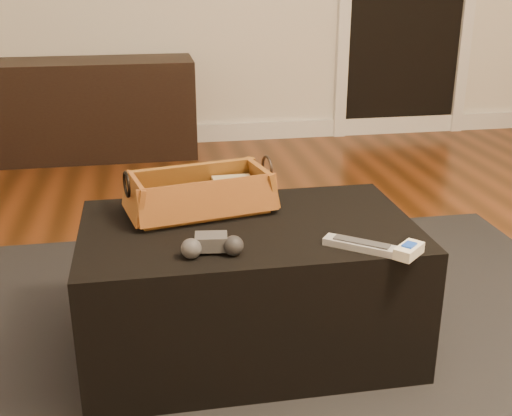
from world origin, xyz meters
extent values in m
cube|color=brown|center=(0.00, 0.00, -0.01)|extent=(5.00, 5.50, 0.01)
cube|color=white|center=(0.00, 2.73, 0.06)|extent=(5.00, 0.04, 0.12)
cube|color=black|center=(-0.98, 2.51, 0.30)|extent=(1.55, 0.45, 0.61)
cube|color=black|center=(-0.24, 0.09, 0.01)|extent=(2.60, 2.00, 0.01)
cube|color=black|center=(-0.24, 0.14, 0.22)|extent=(1.00, 0.60, 0.42)
cube|color=black|center=(-0.39, 0.26, 0.46)|extent=(0.25, 0.12, 0.03)
cube|color=tan|center=(-0.26, 0.33, 0.48)|extent=(0.13, 0.09, 0.07)
cube|color=#9E6323|center=(-0.37, 0.28, 0.44)|extent=(0.43, 0.26, 0.02)
cube|color=#8F6020|center=(-0.39, 0.38, 0.51)|extent=(0.43, 0.12, 0.12)
cube|color=#A56125|center=(-0.35, 0.18, 0.51)|extent=(0.43, 0.12, 0.12)
cube|color=#9C5C23|center=(-0.17, 0.32, 0.51)|extent=(0.08, 0.22, 0.12)
cube|color=brown|center=(-0.58, 0.24, 0.51)|extent=(0.08, 0.22, 0.12)
torus|color=#322721|center=(-0.15, 0.32, 0.55)|extent=(0.03, 0.08, 0.08)
torus|color=black|center=(-0.59, 0.23, 0.55)|extent=(0.03, 0.08, 0.08)
cube|color=#3C3C3F|center=(-0.37, -0.03, 0.46)|extent=(0.09, 0.07, 0.04)
sphere|color=#3B3B3E|center=(-0.43, -0.06, 0.46)|extent=(0.06, 0.06, 0.06)
sphere|color=black|center=(-0.32, -0.06, 0.46)|extent=(0.06, 0.06, 0.06)
cube|color=#BABDC3|center=(0.03, -0.09, 0.44)|extent=(0.20, 0.17, 0.02)
cube|color=#3A3A3D|center=(0.03, -0.09, 0.45)|extent=(0.14, 0.12, 0.00)
cube|color=white|center=(0.15, -0.15, 0.45)|extent=(0.10, 0.10, 0.03)
cube|color=blue|center=(0.15, -0.15, 0.46)|extent=(0.05, 0.05, 0.01)
camera|label=1|loc=(-0.53, -1.61, 1.17)|focal=45.00mm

